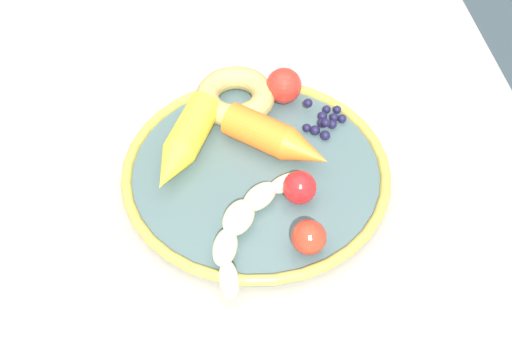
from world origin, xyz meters
The scene contains 10 objects.
dining_table centered at (0.00, 0.00, 0.66)m, with size 0.99×0.77×0.77m.
plate centered at (0.03, -0.05, 0.78)m, with size 0.30×0.30×0.02m.
banana centered at (-0.05, -0.02, 0.80)m, with size 0.15×0.12×0.03m.
carrot_orange centered at (0.06, -0.07, 0.80)m, with size 0.11×0.12×0.04m.
carrot_yellow centered at (0.06, 0.03, 0.80)m, with size 0.14×0.09×0.04m.
donut centered at (0.14, -0.03, 0.80)m, with size 0.10×0.10×0.03m, color tan.
blueberry_pile centered at (0.09, -0.14, 0.79)m, with size 0.06×0.05×0.02m.
tomato_near centered at (-0.02, -0.09, 0.80)m, with size 0.04×0.04×0.04m, color red.
tomato_mid centered at (-0.08, -0.08, 0.80)m, with size 0.04×0.04×0.04m, color red.
tomato_far centered at (0.14, -0.09, 0.81)m, with size 0.04×0.04×0.04m, color red.
Camera 1 is at (-0.48, 0.02, 1.38)m, focal length 49.35 mm.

